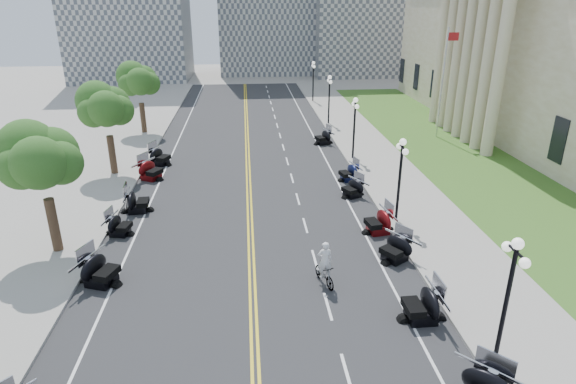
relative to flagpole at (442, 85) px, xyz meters
name	(u,v)px	position (x,y,z in m)	size (l,w,h in m)	color
ground	(252,263)	(-18.00, -22.00, -5.00)	(160.00, 160.00, 0.00)	gray
road	(249,190)	(-18.00, -12.00, -5.00)	(16.00, 90.00, 0.01)	#333335
centerline_yellow_a	(247,189)	(-18.12, -12.00, -4.99)	(0.12, 90.00, 0.00)	yellow
centerline_yellow_b	(251,189)	(-17.88, -12.00, -4.99)	(0.12, 90.00, 0.00)	yellow
edge_line_north	(340,186)	(-11.60, -12.00, -4.99)	(0.12, 90.00, 0.00)	white
edge_line_south	(155,192)	(-24.40, -12.00, -4.99)	(0.12, 90.00, 0.00)	white
lane_dash_4	(347,373)	(-14.80, -30.00, -4.99)	(0.12, 2.00, 0.00)	white
lane_dash_5	(328,306)	(-14.80, -26.00, -4.99)	(0.12, 2.00, 0.00)	white
lane_dash_6	(315,260)	(-14.80, -22.00, -4.99)	(0.12, 2.00, 0.00)	white
lane_dash_7	(305,225)	(-14.80, -18.00, -4.99)	(0.12, 2.00, 0.00)	white
lane_dash_8	(298,199)	(-14.80, -14.00, -4.99)	(0.12, 2.00, 0.00)	white
lane_dash_9	(292,178)	(-14.80, -10.00, -4.99)	(0.12, 2.00, 0.00)	white
lane_dash_10	(287,161)	(-14.80, -6.00, -4.99)	(0.12, 2.00, 0.00)	white
lane_dash_11	(283,147)	(-14.80, -2.00, -4.99)	(0.12, 2.00, 0.00)	white
lane_dash_12	(280,135)	(-14.80, 2.00, -4.99)	(0.12, 2.00, 0.00)	white
lane_dash_13	(277,125)	(-14.80, 6.00, -4.99)	(0.12, 2.00, 0.00)	white
lane_dash_14	(275,117)	(-14.80, 10.00, -4.99)	(0.12, 2.00, 0.00)	white
lane_dash_15	(273,109)	(-14.80, 14.00, -4.99)	(0.12, 2.00, 0.00)	white
lane_dash_16	(271,103)	(-14.80, 18.00, -4.99)	(0.12, 2.00, 0.00)	white
lane_dash_17	(269,97)	(-14.80, 22.00, -4.99)	(0.12, 2.00, 0.00)	white
lane_dash_18	(268,92)	(-14.80, 26.00, -4.99)	(0.12, 2.00, 0.00)	white
lane_dash_19	(266,87)	(-14.80, 30.00, -4.99)	(0.12, 2.00, 0.00)	white
sidewalk_north	(397,184)	(-7.50, -12.00, -4.92)	(5.00, 90.00, 0.15)	#9E9991
sidewalk_south	(93,194)	(-28.50, -12.00, -4.92)	(5.00, 90.00, 0.15)	#9E9991
lawn	(448,149)	(-0.50, -4.00, -4.95)	(9.00, 60.00, 0.10)	#356023
distant_block_c	(372,7)	(4.00, 43.00, 6.00)	(20.00, 14.00, 22.00)	gray
street_lamp_1	(506,303)	(-9.40, -30.00, -2.40)	(0.50, 1.20, 4.90)	black
street_lamp_2	(399,181)	(-9.40, -18.00, -2.40)	(0.50, 1.20, 4.90)	black
street_lamp_3	(354,129)	(-9.40, -6.00, -2.40)	(0.50, 1.20, 4.90)	black
street_lamp_4	(329,100)	(-9.40, 6.00, -2.40)	(0.50, 1.20, 4.90)	black
street_lamp_5	(313,82)	(-9.40, 18.00, -2.40)	(0.50, 1.20, 4.90)	black
flagpole	(442,85)	(0.00, 0.00, 0.00)	(1.10, 0.20, 10.00)	silver
tree_2	(42,166)	(-28.00, -20.00, -0.25)	(4.80, 4.80, 9.20)	#235619
tree_3	(106,112)	(-28.00, -8.00, -0.25)	(4.80, 4.80, 9.20)	#235619
tree_4	(139,85)	(-28.00, 4.00, -0.25)	(4.80, 4.80, 9.20)	#235619
motorcycle_n_4	(422,304)	(-11.16, -27.22, -4.23)	(2.20, 2.20, 1.54)	black
motorcycle_n_5	(395,248)	(-10.80, -22.37, -4.30)	(2.00, 2.00, 1.40)	black
motorcycle_n_6	(379,221)	(-10.82, -19.25, -4.27)	(2.09, 2.09, 1.46)	#590A0C
motorcycle_n_7	(353,187)	(-11.13, -13.88, -4.35)	(1.86, 1.86, 1.30)	black
motorcycle_n_8	(349,172)	(-10.73, -10.81, -4.33)	(1.91, 1.91, 1.34)	black
motorcycle_n_10	(323,137)	(-11.12, -1.26, -4.30)	(1.99, 1.99, 1.40)	black
motorcycle_s_5	(100,269)	(-24.94, -23.29, -4.22)	(2.22, 2.22, 1.56)	black
motorcycle_s_6	(119,224)	(-25.26, -18.25, -4.36)	(1.82, 1.82, 1.27)	black
motorcycle_s_7	(137,201)	(-24.89, -15.12, -4.26)	(2.13, 2.13, 1.49)	black
motorcycle_s_8	(151,169)	(-25.08, -9.29, -4.23)	(2.19, 2.19, 1.53)	#590A0C
motorcycle_s_9	(160,156)	(-24.93, -5.98, -4.26)	(2.13, 2.13, 1.49)	black
bicycle	(324,274)	(-14.69, -24.27, -4.46)	(0.50, 1.78, 1.07)	#A51414
cyclist_rider	(325,246)	(-14.69, -24.27, -3.01)	(0.67, 0.44, 1.84)	silver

